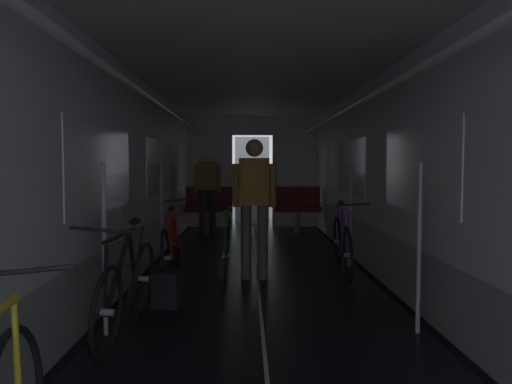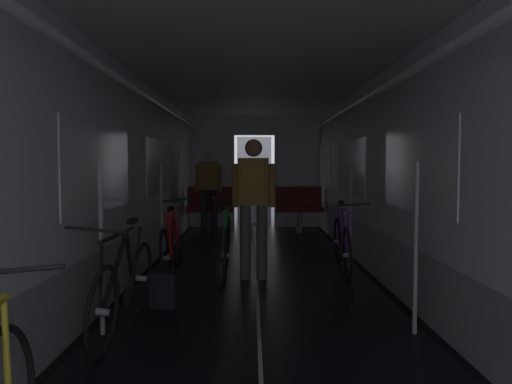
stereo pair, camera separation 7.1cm
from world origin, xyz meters
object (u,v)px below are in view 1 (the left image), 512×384
object	(u,v)px
person_standing_near_bench	(207,186)
backpack_on_floor	(167,289)
bench_seat_far_right	(297,205)
bicycle_red	(172,246)
person_cyclist_aisle	(254,195)
bicycle_green_in_aisle	(227,244)
bench_seat_far_left	(209,205)
bicycle_black	(128,287)
bicycle_purple	(343,244)

from	to	relation	value
person_standing_near_bench	backpack_on_floor	xyz separation A→B (m)	(0.00, -4.82, -0.81)
bench_seat_far_right	bicycle_red	size ratio (longest dim) A/B	0.58
bench_seat_far_right	person_cyclist_aisle	bearing A→B (deg)	-102.90
person_standing_near_bench	bicycle_green_in_aisle	bearing A→B (deg)	-81.35
bench_seat_far_left	person_standing_near_bench	xyz separation A→B (m)	(0.00, -0.38, 0.41)
bicycle_red	person_standing_near_bench	bearing A→B (deg)	87.60
bench_seat_far_left	bench_seat_far_right	bearing A→B (deg)	0.00
bicycle_red	person_standing_near_bench	world-z (taller)	person_standing_near_bench
backpack_on_floor	person_cyclist_aisle	bearing A→B (deg)	52.11
bench_seat_far_left	bicycle_black	distance (m)	5.95
bicycle_purple	backpack_on_floor	distance (m)	2.44
bench_seat_far_left	bicycle_red	bearing A→B (deg)	-92.13
bench_seat_far_left	person_standing_near_bench	world-z (taller)	person_standing_near_bench
person_cyclist_aisle	backpack_on_floor	bearing A→B (deg)	-127.89
person_cyclist_aisle	bicycle_green_in_aisle	world-z (taller)	person_cyclist_aisle
person_standing_near_bench	bicycle_black	bearing A→B (deg)	-92.05
bicycle_red	backpack_on_floor	bearing A→B (deg)	-83.14
bicycle_red	backpack_on_floor	size ratio (longest dim) A/B	4.98
person_cyclist_aisle	person_standing_near_bench	world-z (taller)	same
bench_seat_far_right	bicycle_red	distance (m)	4.41
bench_seat_far_right	bicycle_green_in_aisle	xyz separation A→B (m)	(-1.27, -3.82, -0.18)
bench_seat_far_left	person_cyclist_aisle	world-z (taller)	person_cyclist_aisle
bicycle_purple	person_standing_near_bench	size ratio (longest dim) A/B	1.00
bench_seat_far_right	bicycle_red	xyz separation A→B (m)	(-1.95, -3.95, -0.19)
person_cyclist_aisle	person_standing_near_bench	distance (m)	3.81
bicycle_red	bicycle_green_in_aisle	distance (m)	0.69
bench_seat_far_right	person_standing_near_bench	xyz separation A→B (m)	(-1.80, -0.38, 0.41)
bicycle_red	bicycle_purple	xyz separation A→B (m)	(2.13, 0.17, 0.00)
bicycle_green_in_aisle	person_standing_near_bench	size ratio (longest dim) A/B	1.00
bench_seat_far_right	bicycle_black	world-z (taller)	bench_seat_far_right
bench_seat_far_right	bicycle_red	world-z (taller)	bench_seat_far_right
bicycle_black	person_cyclist_aisle	distance (m)	2.23
bench_seat_far_right	backpack_on_floor	bearing A→B (deg)	-109.09
person_cyclist_aisle	bench_seat_far_left	bearing A→B (deg)	101.95
bicycle_red	person_standing_near_bench	xyz separation A→B (m)	(0.15, 3.57, 0.59)
backpack_on_floor	bicycle_green_in_aisle	bearing A→B (deg)	69.15
bench_seat_far_right	bicycle_green_in_aisle	distance (m)	4.03
bicycle_purple	bench_seat_far_left	bearing A→B (deg)	117.72
bicycle_red	bicycle_black	size ratio (longest dim) A/B	1.00
bench_seat_far_right	bicycle_green_in_aisle	size ratio (longest dim) A/B	0.58
bench_seat_far_left	bicycle_black	size ratio (longest dim) A/B	0.58
bicycle_red	person_cyclist_aisle	xyz separation A→B (m)	(1.01, -0.14, 0.63)
bench_seat_far_left	bench_seat_far_right	world-z (taller)	same
person_cyclist_aisle	backpack_on_floor	distance (m)	1.64
bicycle_purple	person_cyclist_aisle	size ratio (longest dim) A/B	1.00
person_standing_near_bench	bicycle_red	bearing A→B (deg)	-92.40
bench_seat_far_left	bicycle_red	size ratio (longest dim) A/B	0.58
person_standing_near_bench	backpack_on_floor	distance (m)	4.88
bicycle_purple	backpack_on_floor	bearing A→B (deg)	-144.61
bench_seat_far_right	person_standing_near_bench	size ratio (longest dim) A/B	0.58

